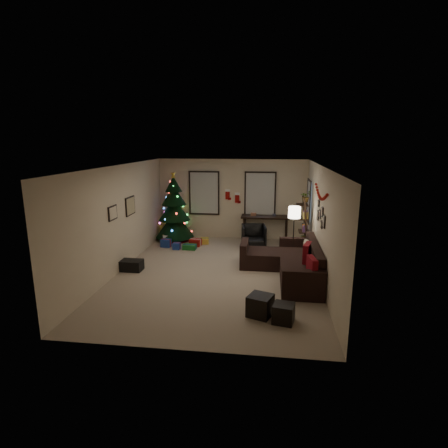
{
  "coord_description": "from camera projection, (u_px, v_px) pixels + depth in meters",
  "views": [
    {
      "loc": [
        1.28,
        -8.56,
        3.28
      ],
      "look_at": [
        0.1,
        0.6,
        1.15
      ],
      "focal_mm": 28.89,
      "sensor_mm": 36.0,
      "label": 1
    }
  ],
  "objects": [
    {
      "name": "ottoman_near",
      "position": [
        260.0,
        305.0,
        6.9
      ],
      "size": [
        0.56,
        0.56,
        0.41
      ],
      "primitive_type": "cube",
      "rotation": [
        0.0,
        0.0,
        -0.36
      ],
      "color": "black",
      "rests_on": "floor"
    },
    {
      "name": "bookshelf",
      "position": [
        305.0,
        227.0,
        10.43
      ],
      "size": [
        0.3,
        0.51,
        1.74
      ],
      "color": "black",
      "rests_on": "floor"
    },
    {
      "name": "stocking_left",
      "position": [
        228.0,
        194.0,
        12.22
      ],
      "size": [
        0.2,
        0.05,
        0.36
      ],
      "color": "#990F0C",
      "rests_on": "wall_back"
    },
    {
      "name": "christmas_tree",
      "position": [
        174.0,
        212.0,
        12.02
      ],
      "size": [
        1.27,
        1.27,
        2.36
      ],
      "rotation": [
        0.0,
        0.0,
        -0.41
      ],
      "color": "black",
      "rests_on": "floor"
    },
    {
      "name": "pillow_red_b",
      "position": [
        307.0,
        253.0,
        8.69
      ],
      "size": [
        0.26,
        0.5,
        0.48
      ],
      "primitive_type": "cube",
      "rotation": [
        0.0,
        0.0,
        -0.28
      ],
      "color": "maroon",
      "rests_on": "sofa"
    },
    {
      "name": "art_map",
      "position": [
        130.0,
        206.0,
        9.77
      ],
      "size": [
        0.04,
        0.6,
        0.5
      ],
      "color": "black",
      "rests_on": "wall_left"
    },
    {
      "name": "stocking_right",
      "position": [
        237.0,
        198.0,
        12.17
      ],
      "size": [
        0.2,
        0.05,
        0.36
      ],
      "color": "#990F0C",
      "rests_on": "wall_back"
    },
    {
      "name": "sofa",
      "position": [
        290.0,
        264.0,
        9.0
      ],
      "size": [
        1.93,
        2.81,
        0.88
      ],
      "color": "black",
      "rests_on": "floor"
    },
    {
      "name": "wall_left",
      "position": [
        120.0,
        219.0,
        9.17
      ],
      "size": [
        0.0,
        7.0,
        7.0
      ],
      "primitive_type": "plane",
      "rotation": [
        1.57,
        0.0,
        1.57
      ],
      "color": "beige",
      "rests_on": "floor"
    },
    {
      "name": "ceiling",
      "position": [
        217.0,
        166.0,
        8.56
      ],
      "size": [
        7.0,
        7.0,
        0.0
      ],
      "primitive_type": "plane",
      "rotation": [
        3.14,
        0.0,
        0.0
      ],
      "color": "white",
      "rests_on": "floor"
    },
    {
      "name": "desk",
      "position": [
        265.0,
        219.0,
        11.96
      ],
      "size": [
        1.59,
        0.57,
        0.86
      ],
      "color": "black",
      "rests_on": "floor"
    },
    {
      "name": "window_back_right",
      "position": [
        260.0,
        194.0,
        12.05
      ],
      "size": [
        1.05,
        0.06,
        1.5
      ],
      "color": "#728CB2",
      "rests_on": "wall_back"
    },
    {
      "name": "storage_bin",
      "position": [
        132.0,
        265.0,
        9.33
      ],
      "size": [
        0.56,
        0.38,
        0.28
      ],
      "primitive_type": "cube",
      "rotation": [
        0.0,
        0.0,
        -0.02
      ],
      "color": "black",
      "rests_on": "floor"
    },
    {
      "name": "window_back_left",
      "position": [
        204.0,
        193.0,
        12.29
      ],
      "size": [
        1.05,
        0.06,
        1.5
      ],
      "color": "#728CB2",
      "rests_on": "wall_back"
    },
    {
      "name": "floor",
      "position": [
        217.0,
        273.0,
        9.16
      ],
      "size": [
        7.0,
        7.0,
        0.0
      ],
      "primitive_type": "plane",
      "color": "tan",
      "rests_on": "ground"
    },
    {
      "name": "garland",
      "position": [
        321.0,
        193.0,
        8.37
      ],
      "size": [
        0.08,
        1.9,
        0.3
      ],
      "primitive_type": null,
      "color": "#A5140C",
      "rests_on": "wall_right"
    },
    {
      "name": "window_right_wall",
      "position": [
        309.0,
        201.0,
        10.99
      ],
      "size": [
        0.06,
        0.9,
        1.3
      ],
      "color": "#728CB2",
      "rests_on": "wall_right"
    },
    {
      "name": "potted_plant",
      "position": [
        306.0,
        195.0,
        10.33
      ],
      "size": [
        0.5,
        0.52,
        0.43
      ],
      "primitive_type": "imported",
      "rotation": [
        0.0,
        0.0,
        0.94
      ],
      "color": "#4C4C4C",
      "rests_on": "bookshelf"
    },
    {
      "name": "pillow_cream",
      "position": [
        306.0,
        249.0,
        9.02
      ],
      "size": [
        0.19,
        0.43,
        0.41
      ],
      "primitive_type": "cube",
      "rotation": [
        0.0,
        0.0,
        -0.18
      ],
      "color": "beige",
      "rests_on": "sofa"
    },
    {
      "name": "presents",
      "position": [
        183.0,
        243.0,
        11.51
      ],
      "size": [
        1.5,
        1.01,
        0.28
      ],
      "rotation": [
        0.0,
        0.0,
        0.11
      ],
      "color": "navy",
      "rests_on": "floor"
    },
    {
      "name": "gallery",
      "position": [
        321.0,
        216.0,
        8.43
      ],
      "size": [
        0.03,
        1.25,
        0.54
      ],
      "color": "black",
      "rests_on": "wall_right"
    },
    {
      "name": "wall_back",
      "position": [
        232.0,
        199.0,
        12.24
      ],
      "size": [
        5.0,
        0.0,
        5.0
      ],
      "primitive_type": "plane",
      "rotation": [
        1.57,
        0.0,
        0.0
      ],
      "color": "beige",
      "rests_on": "floor"
    },
    {
      "name": "art_abstract",
      "position": [
        113.0,
        213.0,
        8.69
      ],
      "size": [
        0.04,
        0.45,
        0.35
      ],
      "color": "black",
      "rests_on": "wall_left"
    },
    {
      "name": "floor_lamp",
      "position": [
        294.0,
        216.0,
        9.76
      ],
      "size": [
        0.33,
        0.33,
        1.55
      ],
      "rotation": [
        0.0,
        0.0,
        -0.19
      ],
      "color": "black",
      "rests_on": "floor"
    },
    {
      "name": "wall_front",
      "position": [
        183.0,
        271.0,
        5.48
      ],
      "size": [
        5.0,
        0.0,
        5.0
      ],
      "primitive_type": "plane",
      "rotation": [
        -1.57,
        0.0,
        0.0
      ],
      "color": "beige",
      "rests_on": "floor"
    },
    {
      "name": "ottoman_far",
      "position": [
        284.0,
        313.0,
        6.65
      ],
      "size": [
        0.44,
        0.44,
        0.35
      ],
      "primitive_type": "cube",
      "rotation": [
        0.0,
        0.0,
        -0.21
      ],
      "color": "black",
      "rests_on": "floor"
    },
    {
      "name": "desk_chair",
      "position": [
        254.0,
        235.0,
        11.47
      ],
      "size": [
        0.76,
        0.72,
        0.69
      ],
      "primitive_type": "imported",
      "rotation": [
        0.0,
        0.0,
        0.15
      ],
      "color": "black",
      "rests_on": "floor"
    },
    {
      "name": "wall_right",
      "position": [
        321.0,
        224.0,
        8.55
      ],
      "size": [
        0.0,
        7.0,
        7.0
      ],
      "primitive_type": "plane",
      "rotation": [
        1.57,
        0.0,
        -1.57
      ],
      "color": "beige",
      "rests_on": "floor"
    },
    {
      "name": "pillow_red_a",
      "position": [
        312.0,
        268.0,
        7.66
      ],
      "size": [
        0.2,
        0.48,
        0.47
      ],
      "primitive_type": "cube",
      "rotation": [
        0.0,
        0.0,
        0.17
      ],
      "color": "maroon",
      "rests_on": "sofa"
    }
  ]
}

